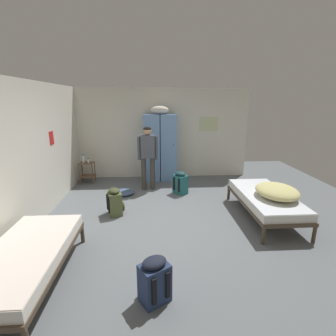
# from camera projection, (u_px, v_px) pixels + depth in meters

# --- Properties ---
(ground_plane) EXTENTS (8.94, 8.94, 0.00)m
(ground_plane) POSITION_uv_depth(u_px,v_px,m) (169.00, 219.00, 4.76)
(ground_plane) COLOR slate
(room_backdrop) EXTENTS (4.93, 5.65, 2.56)m
(room_backdrop) POSITION_uv_depth(u_px,v_px,m) (109.00, 143.00, 5.62)
(room_backdrop) COLOR silver
(room_backdrop) RESTS_ON ground_plane
(locker_bank) EXTENTS (0.90, 0.55, 2.07)m
(locker_bank) POSITION_uv_depth(u_px,v_px,m) (160.00, 146.00, 6.92)
(locker_bank) COLOR #6B93C6
(locker_bank) RESTS_ON ground_plane
(shelf_unit) EXTENTS (0.38, 0.30, 0.57)m
(shelf_unit) POSITION_uv_depth(u_px,v_px,m) (87.00, 170.00, 6.81)
(shelf_unit) COLOR brown
(shelf_unit) RESTS_ON ground_plane
(bed_left_front) EXTENTS (0.90, 1.90, 0.49)m
(bed_left_front) POSITION_uv_depth(u_px,v_px,m) (25.00, 257.00, 2.99)
(bed_left_front) COLOR #473828
(bed_left_front) RESTS_ON ground_plane
(bed_right) EXTENTS (0.90, 1.90, 0.49)m
(bed_right) POSITION_uv_depth(u_px,v_px,m) (265.00, 199.00, 4.76)
(bed_right) COLOR #473828
(bed_right) RESTS_ON ground_plane
(bedding_heap) EXTENTS (0.74, 0.88, 0.23)m
(bedding_heap) POSITION_uv_depth(u_px,v_px,m) (277.00, 191.00, 4.54)
(bedding_heap) COLOR #D1C67F
(bedding_heap) RESTS_ON bed_right
(person_traveler) EXTENTS (0.51, 0.21, 1.60)m
(person_traveler) POSITION_uv_depth(u_px,v_px,m) (148.00, 152.00, 6.14)
(person_traveler) COLOR #3D3833
(person_traveler) RESTS_ON ground_plane
(water_bottle) EXTENTS (0.06, 0.06, 0.23)m
(water_bottle) POSITION_uv_depth(u_px,v_px,m) (83.00, 159.00, 6.74)
(water_bottle) COLOR white
(water_bottle) RESTS_ON shelf_unit
(lotion_bottle) EXTENTS (0.05, 0.05, 0.13)m
(lotion_bottle) POSITION_uv_depth(u_px,v_px,m) (89.00, 161.00, 6.70)
(lotion_bottle) COLOR white
(lotion_bottle) RESTS_ON shelf_unit
(backpack_teal) EXTENTS (0.42, 0.41, 0.55)m
(backpack_teal) POSITION_uv_depth(u_px,v_px,m) (181.00, 183.00, 6.04)
(backpack_teal) COLOR #23666B
(backpack_teal) RESTS_ON ground_plane
(backpack_navy) EXTENTS (0.40, 0.41, 0.55)m
(backpack_navy) POSITION_uv_depth(u_px,v_px,m) (154.00, 280.00, 2.78)
(backpack_navy) COLOR navy
(backpack_navy) RESTS_ON ground_plane
(backpack_olive) EXTENTS (0.39, 0.38, 0.55)m
(backpack_olive) POSITION_uv_depth(u_px,v_px,m) (115.00, 202.00, 4.92)
(backpack_olive) COLOR #566038
(backpack_olive) RESTS_ON ground_plane
(clothes_pile_denim) EXTENTS (0.54, 0.47, 0.11)m
(clothes_pile_denim) POSITION_uv_depth(u_px,v_px,m) (123.00, 192.00, 6.01)
(clothes_pile_denim) COLOR #42567A
(clothes_pile_denim) RESTS_ON ground_plane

